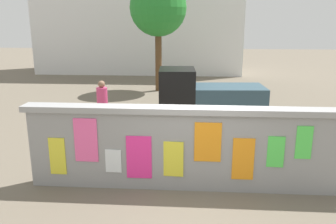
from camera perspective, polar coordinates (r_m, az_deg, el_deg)
The scene contains 9 objects.
ground at distance 15.08m, azimuth 4.20°, elevation 1.64°, with size 60.00×60.00×0.00m, color #6B6051.
poster_wall at distance 7.14m, azimuth 4.28°, elevation -5.88°, with size 7.04×0.42×1.76m.
auto_rickshaw_truck at distance 12.04m, azimuth 6.19°, elevation 2.63°, with size 3.68×1.71×1.85m.
motorcycle at distance 8.70m, azimuth -7.67°, elevation -5.21°, with size 1.90×0.56×0.87m.
bicycle_near at distance 8.61m, azimuth 6.15°, elevation -6.08°, with size 1.71×0.44×0.95m.
bicycle_far at distance 9.36m, azimuth 20.81°, elevation -5.26°, with size 1.71×0.44×0.95m.
person_walking at distance 11.12m, azimuth -10.78°, elevation 1.88°, with size 0.48×0.48×1.62m.
tree_roadside at distance 17.26m, azimuth -1.64°, elevation 16.70°, with size 2.73×2.73×5.40m.
building_background at distance 24.41m, azimuth -4.68°, elevation 17.59°, with size 13.79×4.59×9.23m.
Camera 1 is at (-0.06, -6.69, 3.42)m, focal length 36.98 mm.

